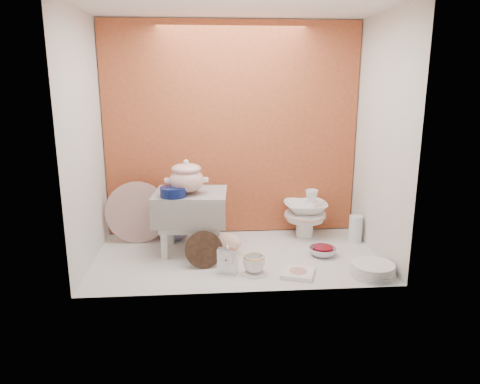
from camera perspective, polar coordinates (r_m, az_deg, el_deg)
The scene contains 17 objects.
ground at distance 2.91m, azimuth -0.36°, elevation -8.14°, with size 1.80×1.80×0.00m, color silver.
niche_shell at distance 2.88m, azimuth -0.66°, elevation 10.67°, with size 1.86×1.03×1.53m.
step_stool at distance 2.95m, azimuth -6.20°, elevation -3.77°, with size 0.46×0.39×0.40m, color silver, non-canonical shape.
soup_tureen at distance 2.83m, azimuth -6.81°, elevation 1.96°, with size 0.26×0.26×0.22m, color white, non-canonical shape.
cobalt_bowl at distance 2.79m, azimuth -8.46°, elevation 0.03°, with size 0.16×0.16×0.06m, color #091449.
floral_platter at distance 3.16m, azimuth -12.92°, elevation -2.55°, with size 0.43×0.05×0.43m, color silver, non-canonical shape.
blue_white_vase at distance 3.21m, azimuth -8.53°, elevation -3.62°, with size 0.26×0.26×0.27m, color silver.
lacquer_tray at distance 2.73m, azimuth -4.61°, elevation -7.29°, with size 0.23×0.08×0.22m, color black, non-canonical shape.
mantel_clock at distance 2.64m, azimuth -1.57°, elevation -8.56°, with size 0.12×0.04×0.17m, color silver.
plush_pig at distance 2.91m, azimuth -1.87°, elevation -6.50°, with size 0.26×0.18×0.16m, color beige.
teacup_saucer at distance 2.67m, azimuth 1.79°, elevation -10.19°, with size 0.15×0.15×0.01m, color white.
gold_rim_teacup at distance 2.65m, azimuth 1.80°, elevation -9.09°, with size 0.13×0.13×0.10m, color white.
lattice_dish at distance 2.67m, azimuth 7.36°, elevation -10.15°, with size 0.18×0.18×0.03m, color white.
dinner_plate_stack at distance 2.74m, azimuth 16.51°, elevation -9.42°, with size 0.26×0.26×0.07m, color white.
crystal_bowl at distance 2.96m, azimuth 10.44°, elevation -7.44°, with size 0.18×0.18×0.05m, color silver.
clear_glass_vase at distance 3.23m, azimuth 14.44°, elevation -4.56°, with size 0.09×0.09×0.19m, color silver.
porcelain_tower at distance 3.24m, azimuth 8.26°, elevation -2.68°, with size 0.30×0.30×0.35m, color white, non-canonical shape.
Camera 1 is at (-0.19, -2.69, 1.11)m, focal length 33.63 mm.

